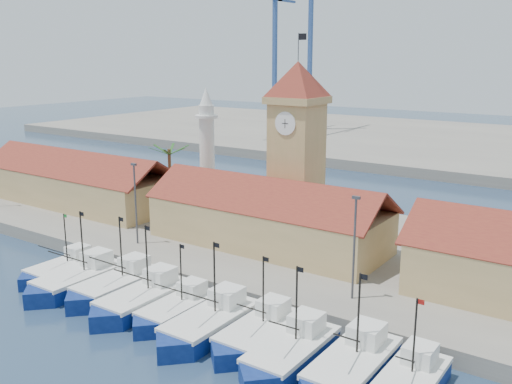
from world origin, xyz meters
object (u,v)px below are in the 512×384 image
Objects in this scene: boat_5 at (208,326)px; minaret at (207,149)px; boat_0 at (61,270)px; clock_tower at (297,143)px.

boat_5 is 0.65× the size of minaret.
boat_0 is at bearing -87.40° from minaret.
boat_5 is 34.67m from minaret.
boat_0 is 20.09m from boat_5.
clock_tower is 15.30m from minaret.
clock_tower is 1.39× the size of minaret.
boat_0 is at bearing -121.38° from clock_tower.
boat_5 reaches higher than boat_0.
boat_0 is 0.55× the size of minaret.
clock_tower reaches higher than boat_0.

